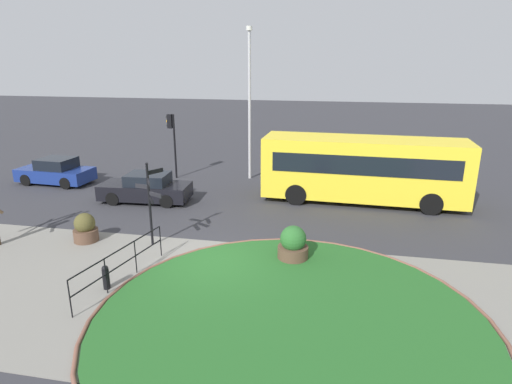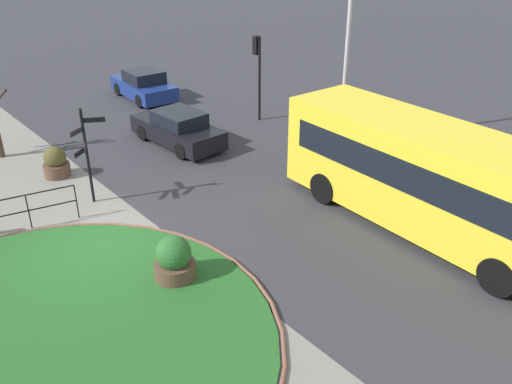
{
  "view_description": "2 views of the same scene",
  "coord_description": "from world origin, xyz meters",
  "px_view_note": "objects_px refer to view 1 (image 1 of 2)",
  "views": [
    {
      "loc": [
        3.95,
        -12.64,
        6.6
      ],
      "look_at": [
        0.67,
        4.21,
        1.28
      ],
      "focal_mm": 30.09,
      "sensor_mm": 36.0,
      "label": 1
    },
    {
      "loc": [
        12.68,
        -4.97,
        8.32
      ],
      "look_at": [
        1.73,
        4.17,
        1.02
      ],
      "focal_mm": 38.38,
      "sensor_mm": 36.0,
      "label": 2
    }
  ],
  "objects_px": {
    "bollard_foreground": "(106,277)",
    "planter_kerbside": "(293,245)",
    "car_near_lane": "(146,188)",
    "planter_near_signpost": "(85,229)",
    "lamppost_tall": "(250,101)",
    "traffic_light_near": "(172,132)",
    "signpost_directional": "(150,198)",
    "car_far_lane": "(56,172)",
    "bus_yellow": "(363,168)"
  },
  "relations": [
    {
      "from": "planter_kerbside",
      "to": "car_near_lane",
      "type": "bearing_deg",
      "value": 146.83
    },
    {
      "from": "car_far_lane",
      "to": "signpost_directional",
      "type": "bearing_deg",
      "value": 145.55
    },
    {
      "from": "bus_yellow",
      "to": "car_near_lane",
      "type": "xyz_separation_m",
      "value": [
        -10.2,
        -1.95,
        -1.01
      ]
    },
    {
      "from": "bollard_foreground",
      "to": "planter_near_signpost",
      "type": "height_order",
      "value": "planter_near_signpost"
    },
    {
      "from": "bollard_foreground",
      "to": "planter_kerbside",
      "type": "distance_m",
      "value": 6.07
    },
    {
      "from": "bollard_foreground",
      "to": "traffic_light_near",
      "type": "height_order",
      "value": "traffic_light_near"
    },
    {
      "from": "signpost_directional",
      "to": "planter_near_signpost",
      "type": "height_order",
      "value": "signpost_directional"
    },
    {
      "from": "car_near_lane",
      "to": "traffic_light_near",
      "type": "height_order",
      "value": "traffic_light_near"
    },
    {
      "from": "bollard_foreground",
      "to": "traffic_light_near",
      "type": "relative_size",
      "value": 0.21
    },
    {
      "from": "signpost_directional",
      "to": "planter_kerbside",
      "type": "xyz_separation_m",
      "value": [
        5.2,
        -0.21,
        -1.3
      ]
    },
    {
      "from": "bus_yellow",
      "to": "car_near_lane",
      "type": "distance_m",
      "value": 10.44
    },
    {
      "from": "car_far_lane",
      "to": "traffic_light_near",
      "type": "xyz_separation_m",
      "value": [
        5.96,
        2.38,
        2.04
      ]
    },
    {
      "from": "signpost_directional",
      "to": "car_near_lane",
      "type": "xyz_separation_m",
      "value": [
        -2.48,
        4.8,
        -1.2
      ]
    },
    {
      "from": "signpost_directional",
      "to": "bollard_foreground",
      "type": "bearing_deg",
      "value": -91.24
    },
    {
      "from": "car_far_lane",
      "to": "planter_kerbside",
      "type": "height_order",
      "value": "car_far_lane"
    },
    {
      "from": "traffic_light_near",
      "to": "planter_kerbside",
      "type": "xyz_separation_m",
      "value": [
        7.98,
        -9.41,
        -2.14
      ]
    },
    {
      "from": "car_near_lane",
      "to": "planter_kerbside",
      "type": "relative_size",
      "value": 3.51
    },
    {
      "from": "car_near_lane",
      "to": "car_far_lane",
      "type": "bearing_deg",
      "value": -20.9
    },
    {
      "from": "signpost_directional",
      "to": "lamppost_tall",
      "type": "xyz_separation_m",
      "value": [
        1.58,
        9.92,
        2.58
      ]
    },
    {
      "from": "planter_near_signpost",
      "to": "planter_kerbside",
      "type": "distance_m",
      "value": 7.86
    },
    {
      "from": "car_near_lane",
      "to": "traffic_light_near",
      "type": "xyz_separation_m",
      "value": [
        -0.31,
        4.39,
        2.04
      ]
    },
    {
      "from": "car_far_lane",
      "to": "planter_kerbside",
      "type": "xyz_separation_m",
      "value": [
        13.94,
        -7.03,
        -0.1
      ]
    },
    {
      "from": "signpost_directional",
      "to": "bus_yellow",
      "type": "height_order",
      "value": "signpost_directional"
    },
    {
      "from": "lamppost_tall",
      "to": "planter_kerbside",
      "type": "bearing_deg",
      "value": -70.34
    },
    {
      "from": "planter_kerbside",
      "to": "planter_near_signpost",
      "type": "bearing_deg",
      "value": 179.25
    },
    {
      "from": "bollard_foreground",
      "to": "planter_kerbside",
      "type": "xyz_separation_m",
      "value": [
        5.27,
        3.01,
        0.16
      ]
    },
    {
      "from": "car_far_lane",
      "to": "bollard_foreground",
      "type": "bearing_deg",
      "value": 134.32
    },
    {
      "from": "planter_near_signpost",
      "to": "lamppost_tall",
      "type": "bearing_deg",
      "value": 67.07
    },
    {
      "from": "car_far_lane",
      "to": "planter_near_signpost",
      "type": "height_order",
      "value": "car_far_lane"
    },
    {
      "from": "planter_near_signpost",
      "to": "bollard_foreground",
      "type": "bearing_deg",
      "value": -50.15
    },
    {
      "from": "lamppost_tall",
      "to": "traffic_light_near",
      "type": "bearing_deg",
      "value": -170.6
    },
    {
      "from": "lamppost_tall",
      "to": "planter_kerbside",
      "type": "distance_m",
      "value": 11.44
    },
    {
      "from": "signpost_directional",
      "to": "lamppost_tall",
      "type": "relative_size",
      "value": 0.38
    },
    {
      "from": "bus_yellow",
      "to": "traffic_light_near",
      "type": "distance_m",
      "value": 10.84
    },
    {
      "from": "lamppost_tall",
      "to": "planter_near_signpost",
      "type": "bearing_deg",
      "value": -112.93
    },
    {
      "from": "bus_yellow",
      "to": "planter_kerbside",
      "type": "relative_size",
      "value": 7.64
    },
    {
      "from": "bollard_foreground",
      "to": "planter_kerbside",
      "type": "bearing_deg",
      "value": 29.75
    },
    {
      "from": "lamppost_tall",
      "to": "planter_near_signpost",
      "type": "distance_m",
      "value": 11.58
    },
    {
      "from": "bollard_foreground",
      "to": "bus_yellow",
      "type": "bearing_deg",
      "value": 51.98
    },
    {
      "from": "car_near_lane",
      "to": "planter_kerbside",
      "type": "distance_m",
      "value": 9.17
    },
    {
      "from": "bollard_foreground",
      "to": "car_near_lane",
      "type": "distance_m",
      "value": 8.38
    },
    {
      "from": "lamppost_tall",
      "to": "planter_kerbside",
      "type": "xyz_separation_m",
      "value": [
        3.62,
        -10.13,
        -3.88
      ]
    },
    {
      "from": "car_near_lane",
      "to": "lamppost_tall",
      "type": "xyz_separation_m",
      "value": [
        4.05,
        5.12,
        3.78
      ]
    },
    {
      "from": "traffic_light_near",
      "to": "planter_near_signpost",
      "type": "relative_size",
      "value": 3.29
    },
    {
      "from": "lamppost_tall",
      "to": "car_near_lane",
      "type": "bearing_deg",
      "value": -128.38
    },
    {
      "from": "traffic_light_near",
      "to": "lamppost_tall",
      "type": "height_order",
      "value": "lamppost_tall"
    },
    {
      "from": "traffic_light_near",
      "to": "signpost_directional",
      "type": "bearing_deg",
      "value": 107.72
    },
    {
      "from": "bus_yellow",
      "to": "planter_near_signpost",
      "type": "relative_size",
      "value": 8.5
    },
    {
      "from": "car_near_lane",
      "to": "car_far_lane",
      "type": "height_order",
      "value": "car_far_lane"
    },
    {
      "from": "signpost_directional",
      "to": "planter_kerbside",
      "type": "bearing_deg",
      "value": -2.34
    }
  ]
}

